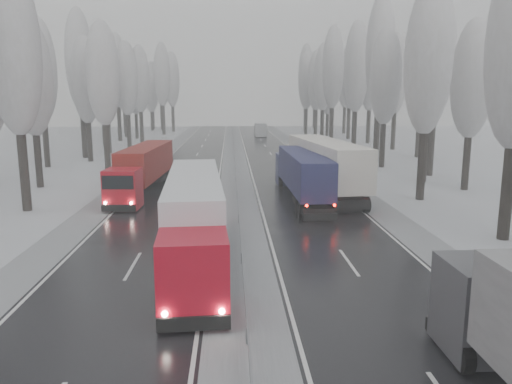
{
  "coord_description": "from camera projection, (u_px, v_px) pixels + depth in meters",
  "views": [
    {
      "loc": [
        -0.49,
        -11.14,
        7.99
      ],
      "look_at": [
        1.05,
        19.26,
        2.2
      ],
      "focal_mm": 35.0,
      "sensor_mm": 36.0,
      "label": 1
    }
  ],
  "objects": [
    {
      "name": "tree_60",
      "position": [
        32.0,
        79.0,
        43.33
      ],
      "size": [
        3.6,
        3.6,
        14.84
      ],
      "color": "black",
      "rests_on": "ground"
    },
    {
      "name": "tree_69",
      "position": [
        101.0,
        69.0,
        80.78
      ],
      "size": [
        3.6,
        3.6,
        19.35
      ],
      "color": "black",
      "rests_on": "ground"
    },
    {
      "name": "tree_68",
      "position": [
        126.0,
        79.0,
        77.42
      ],
      "size": [
        3.6,
        3.6,
        16.65
      ],
      "color": "black",
      "rests_on": "ground"
    },
    {
      "name": "tree_58",
      "position": [
        14.0,
        51.0,
        33.72
      ],
      "size": [
        3.6,
        3.6,
        17.21
      ],
      "color": "black",
      "rests_on": "ground"
    },
    {
      "name": "truck_red_white",
      "position": [
        194.0,
        213.0,
        24.38
      ],
      "size": [
        3.52,
        16.19,
        4.12
      ],
      "rotation": [
        0.0,
        0.0,
        0.06
      ],
      "color": "#AE091C",
      "rests_on": "ground"
    },
    {
      "name": "tree_64",
      "position": [
        86.0,
        81.0,
        61.4
      ],
      "size": [
        3.6,
        3.6,
        15.42
      ],
      "color": "black",
      "rests_on": "ground"
    },
    {
      "name": "tree_25",
      "position": [
        423.0,
        62.0,
        65.33
      ],
      "size": [
        3.6,
        3.6,
        19.44
      ],
      "color": "black",
      "rests_on": "ground"
    },
    {
      "name": "carriageway_right",
      "position": [
        299.0,
        193.0,
        42.14
      ],
      "size": [
        7.5,
        200.0,
        0.03
      ],
      "primitive_type": "cube",
      "color": "black",
      "rests_on": "ground"
    },
    {
      "name": "shoulder_left",
      "position": [
        114.0,
        195.0,
        41.37
      ],
      "size": [
        2.4,
        200.0,
        0.04
      ],
      "primitive_type": "cube",
      "color": "#9EA0A5",
      "rests_on": "ground"
    },
    {
      "name": "tree_27",
      "position": [
        396.0,
        75.0,
        75.6
      ],
      "size": [
        3.6,
        3.6,
        17.62
      ],
      "color": "black",
      "rests_on": "ground"
    },
    {
      "name": "tree_74",
      "position": [
        162.0,
        75.0,
        106.78
      ],
      "size": [
        3.6,
        3.6,
        19.68
      ],
      "color": "black",
      "rests_on": "ground"
    },
    {
      "name": "tree_19",
      "position": [
        473.0,
        80.0,
        42.14
      ],
      "size": [
        3.6,
        3.6,
        14.57
      ],
      "color": "black",
      "rests_on": "ground"
    },
    {
      "name": "tree_33",
      "position": [
        328.0,
        91.0,
        103.16
      ],
      "size": [
        3.6,
        3.6,
        14.33
      ],
      "color": "black",
      "rests_on": "ground"
    },
    {
      "name": "tree_71",
      "position": [
        117.0,
        71.0,
        90.66
      ],
      "size": [
        3.6,
        3.6,
        19.61
      ],
      "color": "black",
      "rests_on": "ground"
    },
    {
      "name": "tree_26",
      "position": [
        356.0,
        68.0,
        71.18
      ],
      "size": [
        3.6,
        3.6,
        18.78
      ],
      "color": "black",
      "rests_on": "ground"
    },
    {
      "name": "tree_65",
      "position": [
        79.0,
        62.0,
        64.75
      ],
      "size": [
        3.6,
        3.6,
        19.48
      ],
      "color": "black",
      "rests_on": "ground"
    },
    {
      "name": "tree_32",
      "position": [
        317.0,
        81.0,
        98.72
      ],
      "size": [
        3.6,
        3.6,
        17.33
      ],
      "color": "black",
      "rests_on": "ground"
    },
    {
      "name": "tree_62",
      "position": [
        103.0,
        75.0,
        52.72
      ],
      "size": [
        3.6,
        3.6,
        16.04
      ],
      "color": "black",
      "rests_on": "ground"
    },
    {
      "name": "tree_23",
      "position": [
        426.0,
        91.0,
        60.64
      ],
      "size": [
        3.6,
        3.6,
        13.55
      ],
      "color": "black",
      "rests_on": "ground"
    },
    {
      "name": "tree_66",
      "position": [
        106.0,
        84.0,
        70.88
      ],
      "size": [
        3.6,
        3.6,
        15.23
      ],
      "color": "black",
      "rests_on": "ground"
    },
    {
      "name": "truck_blue_box",
      "position": [
        301.0,
        172.0,
        38.91
      ],
      "size": [
        2.66,
        15.08,
        3.85
      ],
      "rotation": [
        0.0,
        0.0,
        0.02
      ],
      "color": "navy",
      "rests_on": "ground"
    },
    {
      "name": "tree_24",
      "position": [
        380.0,
        54.0,
        60.94
      ],
      "size": [
        3.6,
        3.6,
        20.49
      ],
      "color": "black",
      "rests_on": "ground"
    },
    {
      "name": "tree_34",
      "position": [
        307.0,
        81.0,
        105.61
      ],
      "size": [
        3.6,
        3.6,
        17.63
      ],
      "color": "black",
      "rests_on": "ground"
    },
    {
      "name": "tree_79",
      "position": [
        152.0,
        85.0,
        126.44
      ],
      "size": [
        3.6,
        3.6,
        17.07
      ],
      "color": "black",
      "rests_on": "ground"
    },
    {
      "name": "box_truck_distant",
      "position": [
        260.0,
        130.0,
        103.06
      ],
      "size": [
        2.29,
        7.36,
        2.74
      ],
      "rotation": [
        0.0,
        0.0,
        -0.0
      ],
      "color": "#AAACB1",
      "rests_on": "ground"
    },
    {
      "name": "tree_30",
      "position": [
        323.0,
        78.0,
        91.29
      ],
      "size": [
        3.6,
        3.6,
        17.86
      ],
      "color": "black",
      "rests_on": "ground"
    },
    {
      "name": "tree_29",
      "position": [
        370.0,
        76.0,
        85.97
      ],
      "size": [
        3.6,
        3.6,
        18.11
      ],
      "color": "black",
      "rests_on": "ground"
    },
    {
      "name": "tree_73",
      "position": [
        124.0,
        82.0,
        100.08
      ],
      "size": [
        3.6,
        3.6,
        17.22
      ],
      "color": "black",
      "rests_on": "ground"
    },
    {
      "name": "tree_18",
      "position": [
        428.0,
        61.0,
        37.7
      ],
      "size": [
        3.6,
        3.6,
        16.58
      ],
      "color": "black",
      "rests_on": "ground"
    },
    {
      "name": "tree_72",
      "position": [
        135.0,
        88.0,
        96.55
      ],
      "size": [
        3.6,
        3.6,
        15.11
      ],
      "color": "black",
      "rests_on": "ground"
    },
    {
      "name": "tree_70",
      "position": [
        140.0,
        80.0,
        87.27
      ],
      "size": [
        3.6,
        3.6,
        17.09
      ],
      "color": "black",
      "rests_on": "ground"
    },
    {
      "name": "carriageway_left",
      "position": [
        174.0,
        194.0,
        41.62
      ],
      "size": [
        7.5,
        200.0,
        0.03
      ],
      "primitive_type": "cube",
      "color": "black",
      "rests_on": "ground"
    },
    {
      "name": "tree_75",
      "position": [
        123.0,
        79.0,
        110.38
      ],
      "size": [
        3.6,
        3.6,
        18.6
      ],
      "color": "black",
      "rests_on": "ground"
    },
    {
      "name": "tree_22",
      "position": [
        386.0,
        77.0,
        56.13
      ],
      "size": [
        3.6,
        3.6,
        15.86
      ],
      "color": "black",
      "rests_on": "ground"
    },
    {
      "name": "tree_31",
      "position": [
        350.0,
        76.0,
        95.42
      ],
      "size": [
        3.6,
        3.6,
        18.58
      ],
      "color": "black",
      "rests_on": "ground"
    },
    {
      "name": "median_slush",
      "position": [
        237.0,
        194.0,
        41.88
      ],
      "size": [
        3.0,
        200.0,
        0.04
      ],
      "primitive_type": "cube",
      "color": "#9EA0A5",
      "rests_on": "ground"
    },
    {
      "name": "shoulder_right",
      "position": [
        357.0,
        193.0,
        42.39
      ],
      "size": [
        2.4,
        200.0,
        0.04
      ],
      "primitive_type": "cube",
      "color": "#9EA0A5",
      "rests_on": "ground"
    },
    {
      "name": "median_guardrail",
      "position": [
        237.0,
        187.0,
        41.76
      ],
      "size": [
        0.12,
        200.0,
        0.76
      ],
      "color": "slate",
      "rests_on": "ground"
    },
    {
      "name": "tree_63",
      "position": [
        40.0,
        71.0,
        56.15
      ],
      "size": [
        3.6,
        3.6,
        16.88
      ],
      "color": "black",
      "rests_on": "ground"
    },
    {
      "name": "tree_37",
      "position": [
        332.0,
        86.0,
        119.76
      ],
      "size": [
        3.6,
        3.6,
        16.37
      ],
      "color": "black",
      "rests_on": "ground"
    },
    {
      "name": "tree_35",
      "position": [
        345.0,
        80.0,
        109.92
      ],
      "size": [
        3.6,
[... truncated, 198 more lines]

